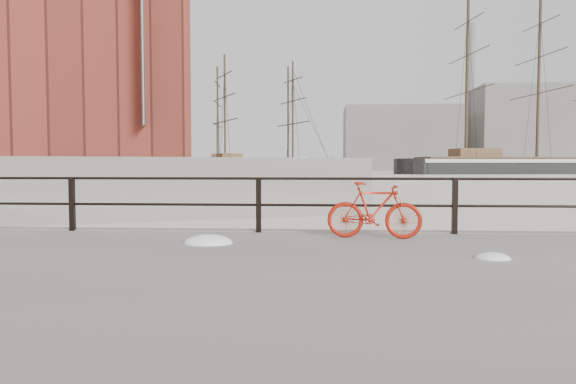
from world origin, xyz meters
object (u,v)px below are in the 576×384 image
(bicycle, at_px, (374,210))
(workboat_far, at_px, (74,179))
(barque_black, at_px, (536,174))
(workboat_near, at_px, (16,187))
(schooner_mid, at_px, (253,175))
(schooner_left, at_px, (260,175))

(bicycle, height_order, workboat_far, workboat_far)
(bicycle, bearing_deg, workboat_far, 127.48)
(bicycle, distance_m, barque_black, 94.83)
(barque_black, bearing_deg, workboat_near, -144.60)
(schooner_mid, xyz_separation_m, workboat_far, (-16.96, -28.28, 0.00))
(bicycle, xyz_separation_m, workboat_near, (-22.47, 26.18, -0.82))
(bicycle, xyz_separation_m, barque_black, (37.80, 86.96, -0.82))
(barque_black, bearing_deg, schooner_left, -172.37)
(bicycle, height_order, workboat_near, workboat_near)
(barque_black, distance_m, workboat_far, 77.38)
(schooner_mid, bearing_deg, workboat_near, -105.11)
(bicycle, distance_m, schooner_mid, 77.94)
(workboat_near, bearing_deg, barque_black, 19.52)
(barque_black, height_order, workboat_far, barque_black)
(barque_black, height_order, schooner_left, barque_black)
(bicycle, height_order, schooner_left, schooner_left)
(barque_black, bearing_deg, workboat_far, -160.16)
(barque_black, bearing_deg, bicycle, -123.34)
(barque_black, xyz_separation_m, schooner_left, (-48.46, -15.26, 0.00))
(bicycle, distance_m, schooner_left, 72.50)
(workboat_far, bearing_deg, bicycle, -96.37)
(schooner_mid, bearing_deg, barque_black, 7.33)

